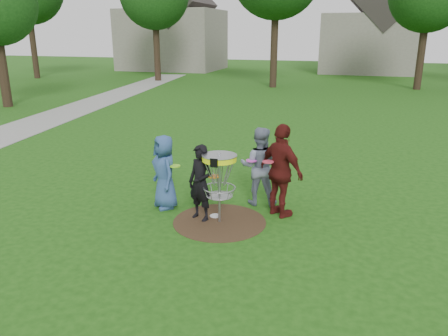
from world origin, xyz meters
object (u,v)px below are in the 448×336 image
(player_grey, at_px, (259,166))
(player_black, at_px, (201,183))
(disc_golf_basket, at_px, (219,172))
(player_maroon, at_px, (281,171))
(player_blue, at_px, (165,172))

(player_grey, bearing_deg, player_black, 44.00)
(player_black, xyz_separation_m, disc_golf_basket, (0.39, -0.03, 0.27))
(player_grey, height_order, player_maroon, player_maroon)
(player_blue, xyz_separation_m, player_black, (0.91, -0.37, -0.02))
(player_blue, relative_size, player_black, 1.03)
(player_blue, bearing_deg, player_maroon, 51.21)
(player_blue, relative_size, disc_golf_basket, 1.12)
(player_black, xyz_separation_m, player_maroon, (1.45, 0.61, 0.18))
(player_blue, bearing_deg, disc_golf_basket, 28.18)
(disc_golf_basket, bearing_deg, player_black, 175.13)
(player_blue, xyz_separation_m, player_maroon, (2.36, 0.25, 0.16))
(player_black, height_order, player_grey, player_grey)
(player_black, bearing_deg, player_grey, 72.83)
(player_blue, bearing_deg, player_grey, 67.85)
(player_black, distance_m, disc_golf_basket, 0.48)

